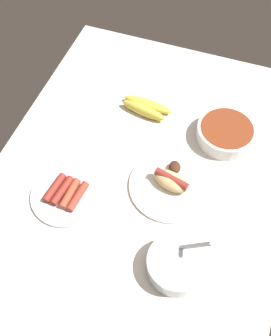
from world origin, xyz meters
TOP-DOWN VIEW (x-y plane):
  - ground_plane at (0.00, 0.00)cm, footprint 120.00×90.00cm
  - bowl_coleslaw at (-25.81, -18.65)cm, footprint 15.80×15.80cm
  - plate_hotdog_assembled at (-1.71, -10.03)cm, footprint 25.22×25.22cm
  - bowl_chili at (21.79, -21.39)cm, footprint 18.84×18.84cm
  - banana_bunch at (24.26, 6.80)cm, footprint 8.94×17.71cm
  - plate_sausages at (-15.26, 18.19)cm, footprint 21.50×21.50cm

SIDE VIEW (x-z plane):
  - ground_plane at x=0.00cm, z-range -3.00..0.00cm
  - plate_sausages at x=-15.26cm, z-range -0.64..2.70cm
  - plate_hotdog_assembled at x=-1.71cm, z-range -1.22..4.39cm
  - banana_bunch at x=24.26cm, z-range -0.17..3.82cm
  - bowl_chili at x=21.79cm, z-range 0.24..5.42cm
  - bowl_coleslaw at x=-25.81cm, z-range -4.63..10.91cm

